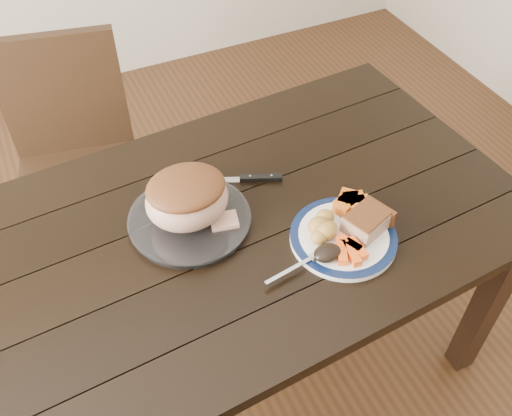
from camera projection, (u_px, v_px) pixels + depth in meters
name	position (u px, v px, depth m)	size (l,w,h in m)	color
ground	(233.00, 366.00, 2.03)	(4.00, 4.00, 0.00)	#472B16
dining_table	(226.00, 248.00, 1.56)	(1.66, 1.01, 0.75)	black
chair_far	(75.00, 154.00, 2.03)	(0.50, 0.51, 0.93)	black
dinner_plate	(343.00, 238.00, 1.45)	(0.27, 0.27, 0.02)	white
plate_rim	(344.00, 235.00, 1.44)	(0.27, 0.27, 0.02)	#0B1738
serving_platter	(190.00, 221.00, 1.49)	(0.31, 0.31, 0.02)	white
pork_slice	(366.00, 222.00, 1.44)	(0.11, 0.08, 0.05)	tan
roasted_potatoes	(323.00, 227.00, 1.43)	(0.09, 0.09, 0.05)	gold
carrot_batons	(350.00, 250.00, 1.39)	(0.08, 0.10, 0.02)	#FF5815
pumpkin_wedges	(351.00, 203.00, 1.49)	(0.10, 0.09, 0.04)	orange
dark_mushroom	(327.00, 253.00, 1.38)	(0.07, 0.05, 0.03)	black
fork	(300.00, 265.00, 1.37)	(0.18, 0.05, 0.00)	silver
roast_joint	(187.00, 200.00, 1.43)	(0.21, 0.18, 0.14)	tan
cut_slice	(224.00, 221.00, 1.47)	(0.07, 0.06, 0.02)	tan
carving_knife	(247.00, 178.00, 1.60)	(0.30, 0.15, 0.01)	silver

